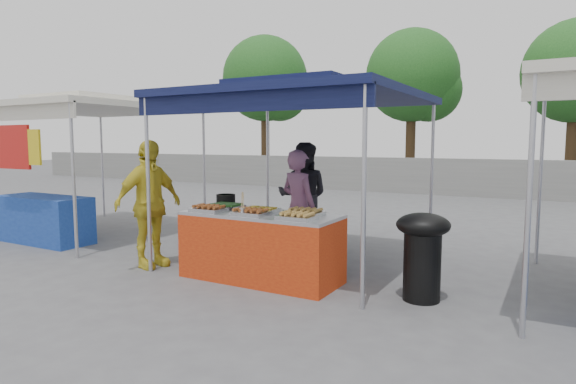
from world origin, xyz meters
The scene contains 22 objects.
ground_plane centered at (0.00, 0.00, 0.00)m, with size 80.00×80.00×0.00m, color #555558.
back_wall centered at (0.00, 11.00, 0.60)m, with size 40.00×0.25×1.20m, color gray.
main_canopy centered at (0.00, 0.97, 2.37)m, with size 3.20×3.20×2.57m.
neighbor_stall_left centered at (-4.50, 0.57, 1.60)m, with size 3.20×3.20×2.57m.
tree_0 centered at (-7.80, 12.80, 4.28)m, with size 3.67×3.64×6.25m.
tree_1 centered at (-1.57, 13.20, 4.05)m, with size 3.51×3.45×5.92m.
vendor_table centered at (0.00, -0.10, 0.43)m, with size 2.00×0.80×0.85m.
food_tray_fl centered at (-0.62, -0.34, 0.88)m, with size 0.42×0.30×0.07m.
food_tray_fm centered at (0.01, -0.34, 0.88)m, with size 0.42×0.30×0.07m.
food_tray_fr centered at (0.64, -0.34, 0.88)m, with size 0.42×0.30×0.07m.
food_tray_bl centered at (-0.59, 0.00, 0.88)m, with size 0.42×0.30×0.07m.
food_tray_bm centered at (-0.03, -0.03, 0.88)m, with size 0.42×0.30×0.07m.
food_tray_br centered at (0.57, 0.00, 0.88)m, with size 0.42×0.30×0.07m.
cooking_pot centered at (-0.82, 0.28, 0.93)m, with size 0.26×0.26×0.15m, color black.
skewer_cup centered at (-0.07, -0.40, 0.90)m, with size 0.08×0.08×0.10m, color #B2B2B9.
wok_burner centered at (1.96, 0.09, 0.58)m, with size 0.58×0.58×0.98m.
crate_left centered at (-0.32, 0.60, 0.16)m, with size 0.53×0.37×0.32m, color #132B9A.
crate_right centered at (0.32, 0.45, 0.13)m, with size 0.44×0.31×0.27m, color #132B9A.
crate_stacked centered at (0.32, 0.45, 0.39)m, with size 0.41×0.29×0.25m, color #132B9A.
vendor_woman centered at (0.01, 0.90, 0.81)m, with size 0.59×0.39×1.62m, color #835375.
helper_man centered at (-0.36, 1.74, 0.86)m, with size 0.84×0.65×1.73m, color black.
customer_person centered at (-1.69, -0.31, 0.88)m, with size 1.03×0.43×1.76m, color gold.
Camera 1 is at (3.20, -5.10, 1.73)m, focal length 30.00 mm.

